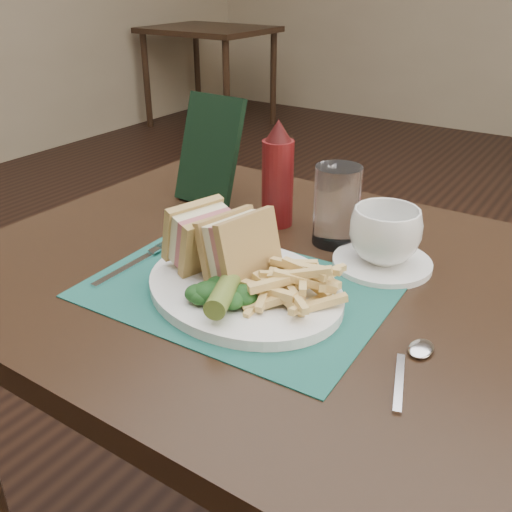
{
  "coord_description": "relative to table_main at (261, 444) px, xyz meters",
  "views": [
    {
      "loc": [
        0.42,
        -1.15,
        1.16
      ],
      "look_at": [
        0.03,
        -0.56,
        0.8
      ],
      "focal_mm": 40.0,
      "sensor_mm": 36.0,
      "label": 1
    }
  ],
  "objects": [
    {
      "name": "spoon",
      "position": [
        0.28,
        -0.13,
        0.38
      ],
      "size": [
        0.08,
        0.15,
        0.01
      ],
      "primitive_type": null,
      "rotation": [
        0.0,
        0.0,
        0.32
      ],
      "color": "silver",
      "rests_on": "table_main"
    },
    {
      "name": "ketchup_bottle",
      "position": [
        -0.06,
        0.14,
        0.47
      ],
      "size": [
        0.07,
        0.07,
        0.19
      ],
      "primitive_type": null,
      "rotation": [
        0.0,
        0.0,
        0.36
      ],
      "color": "#570F10",
      "rests_on": "table_main"
    },
    {
      "name": "pickle_spear",
      "position": [
        0.04,
        -0.14,
        0.41
      ],
      "size": [
        0.07,
        0.12,
        0.03
      ],
      "primitive_type": "cylinder",
      "rotation": [
        1.54,
        0.0,
        0.38
      ],
      "color": "#536928",
      "rests_on": "plate"
    },
    {
      "name": "fork",
      "position": [
        -0.16,
        -0.11,
        0.38
      ],
      "size": [
        0.04,
        0.17,
        0.01
      ],
      "primitive_type": null,
      "rotation": [
        0.0,
        0.0,
        0.02
      ],
      "color": "silver",
      "rests_on": "placemat"
    },
    {
      "name": "sandwich_half_b",
      "position": [
        -0.0,
        -0.08,
        0.44
      ],
      "size": [
        0.1,
        0.11,
        0.1
      ],
      "primitive_type": null,
      "rotation": [
        0.0,
        -0.24,
        -0.22
      ],
      "color": "tan",
      "rests_on": "plate"
    },
    {
      "name": "plate",
      "position": [
        0.03,
        -0.09,
        0.38
      ],
      "size": [
        0.35,
        0.31,
        0.01
      ],
      "primitive_type": null,
      "rotation": [
        0.0,
        0.0,
        -0.25
      ],
      "color": "white",
      "rests_on": "placemat"
    },
    {
      "name": "fries_pile",
      "position": [
        0.1,
        -0.08,
        0.42
      ],
      "size": [
        0.18,
        0.2,
        0.05
      ],
      "primitive_type": null,
      "color": "#E7C473",
      "rests_on": "plate"
    },
    {
      "name": "sandwich_half_a",
      "position": [
        -0.07,
        -0.07,
        0.44
      ],
      "size": [
        0.1,
        0.11,
        0.09
      ],
      "primitive_type": null,
      "rotation": [
        0.0,
        0.24,
        -0.28
      ],
      "color": "tan",
      "rests_on": "plate"
    },
    {
      "name": "drinking_glass",
      "position": [
        0.06,
        0.13,
        0.44
      ],
      "size": [
        0.09,
        0.09,
        0.13
      ],
      "primitive_type": "cylinder",
      "rotation": [
        0.0,
        0.0,
        0.18
      ],
      "color": "white",
      "rests_on": "table_main"
    },
    {
      "name": "saucer",
      "position": [
        0.16,
        0.09,
        0.38
      ],
      "size": [
        0.15,
        0.15,
        0.01
      ],
      "primitive_type": "cylinder",
      "rotation": [
        0.0,
        0.0,
        -0.03
      ],
      "color": "white",
      "rests_on": "table_main"
    },
    {
      "name": "coffee_cup",
      "position": [
        0.16,
        0.09,
        0.43
      ],
      "size": [
        0.15,
        0.15,
        0.08
      ],
      "primitive_type": "imported",
      "rotation": [
        0.0,
        0.0,
        0.59
      ],
      "color": "white",
      "rests_on": "saucer"
    },
    {
      "name": "placemat",
      "position": [
        0.02,
        -0.09,
        0.38
      ],
      "size": [
        0.42,
        0.31,
        0.0
      ],
      "primitive_type": "cube",
      "rotation": [
        0.0,
        0.0,
        0.04
      ],
      "color": "#1B574D",
      "rests_on": "table_main"
    },
    {
      "name": "check_presenter",
      "position": [
        -0.23,
        0.17,
        0.47
      ],
      "size": [
        0.13,
        0.08,
        0.2
      ],
      "primitive_type": "cube",
      "rotation": [
        -0.31,
        0.0,
        -0.03
      ],
      "color": "black",
      "rests_on": "table_main"
    },
    {
      "name": "floor",
      "position": [
        0.0,
        0.5,
        -0.38
      ],
      "size": [
        7.0,
        7.0,
        0.0
      ],
      "primitive_type": "plane",
      "color": "black",
      "rests_on": "ground"
    },
    {
      "name": "table_main",
      "position": [
        0.0,
        0.0,
        0.0
      ],
      "size": [
        0.9,
        0.75,
        0.75
      ],
      "primitive_type": null,
      "color": "black",
      "rests_on": "ground"
    },
    {
      "name": "table_bg_left",
      "position": [
        -2.46,
        3.02,
        0.0
      ],
      "size": [
        0.9,
        0.75,
        0.75
      ],
      "primitive_type": null,
      "color": "black",
      "rests_on": "ground"
    },
    {
      "name": "kale_garnish",
      "position": [
        0.03,
        -0.15,
        0.41
      ],
      "size": [
        0.11,
        0.08,
        0.03
      ],
      "primitive_type": null,
      "color": "#143816",
      "rests_on": "plate"
    }
  ]
}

